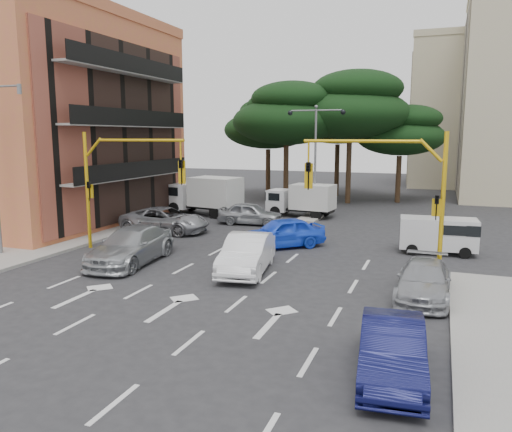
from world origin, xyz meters
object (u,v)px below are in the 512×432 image
(car_silver_wagon, at_px, (131,246))
(car_navy_parked, at_px, (392,349))
(car_blue_compact, at_px, (282,233))
(car_silver_cross_a, at_px, (165,220))
(box_truck_b, at_px, (301,200))
(street_lamp_center, at_px, (316,141))
(box_truck_a, at_px, (204,196))
(car_white_hatch, at_px, (247,254))
(van_white, at_px, (438,235))
(signal_mast_left, at_px, (116,175))
(signal_mast_right, at_px, (397,184))
(car_silver_cross_b, at_px, (250,214))
(car_silver_parked, at_px, (424,280))

(car_silver_wagon, bearing_deg, car_navy_parked, -34.89)
(car_blue_compact, height_order, car_silver_cross_a, car_blue_compact)
(car_silver_wagon, relative_size, box_truck_b, 1.15)
(street_lamp_center, relative_size, box_truck_a, 1.36)
(car_blue_compact, xyz_separation_m, car_silver_wagon, (-5.52, -5.51, 0.03))
(car_silver_wagon, distance_m, box_truck_b, 15.93)
(car_blue_compact, xyz_separation_m, box_truck_b, (-1.64, 9.94, 0.41))
(car_blue_compact, bearing_deg, box_truck_a, -175.64)
(car_blue_compact, distance_m, car_navy_parked, 14.34)
(car_white_hatch, distance_m, van_white, 10.06)
(car_silver_cross_a, height_order, car_navy_parked, car_silver_cross_a)
(car_silver_cross_a, relative_size, box_truck_a, 0.95)
(signal_mast_left, bearing_deg, street_lamp_center, 64.09)
(car_navy_parked, bearing_deg, signal_mast_right, 89.23)
(signal_mast_right, relative_size, car_silver_cross_b, 1.41)
(van_white, xyz_separation_m, box_truck_b, (-9.34, 8.51, 0.28))
(car_silver_wagon, xyz_separation_m, box_truck_b, (3.87, 15.45, 0.38))
(car_blue_compact, bearing_deg, signal_mast_right, 17.68)
(street_lamp_center, bearing_deg, signal_mast_right, -64.09)
(car_silver_cross_a, bearing_deg, car_silver_cross_b, -41.94)
(car_silver_parked, bearing_deg, signal_mast_left, 171.49)
(car_white_hatch, bearing_deg, street_lamp_center, 83.67)
(signal_mast_right, height_order, car_blue_compact, signal_mast_right)
(van_white, distance_m, box_truck_b, 12.64)
(signal_mast_right, bearing_deg, signal_mast_left, 180.00)
(car_silver_wagon, height_order, car_navy_parked, car_silver_wagon)
(car_silver_wagon, xyz_separation_m, van_white, (13.22, 6.94, 0.10))
(car_navy_parked, xyz_separation_m, car_silver_parked, (0.51, 6.56, -0.05))
(street_lamp_center, height_order, van_white, street_lamp_center)
(car_blue_compact, bearing_deg, signal_mast_left, -106.47)
(car_silver_cross_a, bearing_deg, car_navy_parked, -133.42)
(signal_mast_left, xyz_separation_m, box_truck_b, (5.96, 13.51, -2.69))
(car_silver_cross_a, bearing_deg, car_silver_wagon, -160.91)
(signal_mast_right, bearing_deg, car_silver_cross_a, 159.94)
(signal_mast_left, xyz_separation_m, van_white, (15.30, 5.00, -2.97))
(signal_mast_right, xyz_separation_m, van_white, (1.70, 5.00, -2.97))
(car_white_hatch, relative_size, car_silver_parked, 1.09)
(signal_mast_right, relative_size, car_silver_cross_a, 1.10)
(car_navy_parked, relative_size, van_white, 1.18)
(car_silver_cross_b, bearing_deg, car_blue_compact, -149.85)
(car_blue_compact, bearing_deg, box_truck_b, 147.78)
(car_silver_wagon, relative_size, car_silver_cross_b, 1.31)
(street_lamp_center, distance_m, box_truck_b, 4.35)
(car_silver_wagon, xyz_separation_m, car_silver_parked, (12.82, -0.56, -0.16))
(signal_mast_right, height_order, car_silver_wagon, signal_mast_right)
(car_blue_compact, bearing_deg, car_silver_cross_b, 172.91)
(signal_mast_left, bearing_deg, box_truck_b, 66.19)
(car_white_hatch, distance_m, car_silver_cross_a, 10.30)
(car_white_hatch, bearing_deg, car_blue_compact, 81.08)
(signal_mast_left, bearing_deg, car_blue_compact, 25.13)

